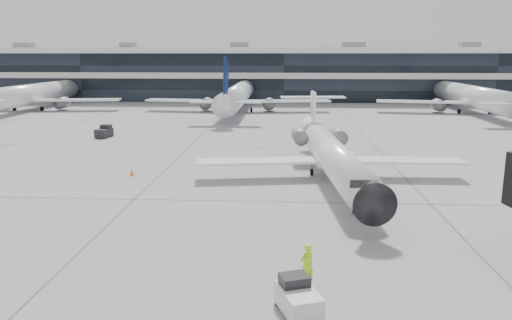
{
  "coord_description": "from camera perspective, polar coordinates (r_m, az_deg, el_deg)",
  "views": [
    {
      "loc": [
        0.25,
        -32.4,
        9.75
      ],
      "look_at": [
        -1.7,
        1.28,
        2.6
      ],
      "focal_mm": 35.0,
      "sensor_mm": 36.0,
      "label": 1
    }
  ],
  "objects": [
    {
      "name": "ground",
      "position": [
        33.83,
        2.76,
        -4.8
      ],
      "size": [
        220.0,
        220.0,
        0.0
      ],
      "primitive_type": "plane",
      "color": "gray",
      "rests_on": "ground"
    },
    {
      "name": "terminal",
      "position": [
        114.5,
        3.24,
        9.57
      ],
      "size": [
        170.0,
        22.0,
        10.0
      ],
      "primitive_type": "cube",
      "color": "black",
      "rests_on": "ground"
    },
    {
      "name": "bg_jet_left",
      "position": [
        98.9,
        -24.04,
        5.28
      ],
      "size": [
        32.0,
        40.0,
        9.6
      ],
      "primitive_type": null,
      "color": "white",
      "rests_on": "ground"
    },
    {
      "name": "bg_jet_center",
      "position": [
        88.33,
        -2.07,
        5.62
      ],
      "size": [
        32.0,
        40.0,
        9.6
      ],
      "primitive_type": null,
      "color": "white",
      "rests_on": "ground"
    },
    {
      "name": "bg_jet_right",
      "position": [
        93.5,
        23.24,
        5.01
      ],
      "size": [
        32.0,
        40.0,
        9.6
      ],
      "primitive_type": null,
      "color": "white",
      "rests_on": "ground"
    },
    {
      "name": "regional_jet",
      "position": [
        40.08,
        8.51,
        0.83
      ],
      "size": [
        21.34,
        26.66,
        6.15
      ],
      "rotation": [
        0.0,
        0.0,
        0.08
      ],
      "color": "white",
      "rests_on": "ground"
    },
    {
      "name": "ramp_worker",
      "position": [
        21.82,
        5.83,
        -11.87
      ],
      "size": [
        0.83,
        0.78,
        1.91
      ],
      "primitive_type": "imported",
      "rotation": [
        0.0,
        0.0,
        3.77
      ],
      "color": "#C4F81A",
      "rests_on": "ground"
    },
    {
      "name": "baggage_tug",
      "position": [
        19.87,
        4.81,
        -15.44
      ],
      "size": [
        1.92,
        2.45,
        1.37
      ],
      "rotation": [
        0.0,
        0.0,
        0.34
      ],
      "color": "silver",
      "rests_on": "ground"
    },
    {
      "name": "traffic_cone",
      "position": [
        42.19,
        -14.0,
        -1.37
      ],
      "size": [
        0.46,
        0.46,
        0.58
      ],
      "rotation": [
        0.0,
        0.0,
        -0.19
      ],
      "color": "orange",
      "rests_on": "ground"
    },
    {
      "name": "far_tug",
      "position": [
        62.69,
        -16.95,
        3.1
      ],
      "size": [
        1.72,
        2.48,
        1.46
      ],
      "rotation": [
        0.0,
        0.0,
        -0.17
      ],
      "color": "black",
      "rests_on": "ground"
    }
  ]
}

